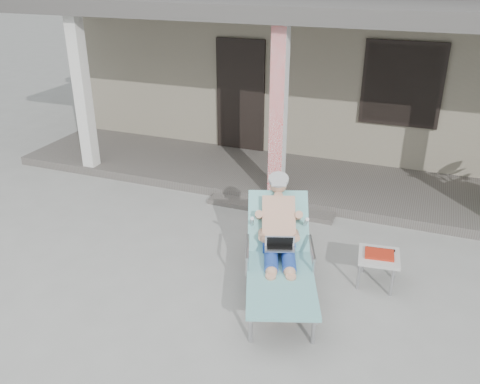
% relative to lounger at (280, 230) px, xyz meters
% --- Properties ---
extents(ground, '(60.00, 60.00, 0.00)m').
position_rel_lounger_xyz_m(ground, '(-0.72, 0.06, -0.78)').
color(ground, '#9E9E99').
rests_on(ground, ground).
extents(house, '(10.40, 5.40, 3.30)m').
position_rel_lounger_xyz_m(house, '(-0.72, 6.56, 0.89)').
color(house, gray).
rests_on(house, ground).
extents(porch_deck, '(10.00, 2.00, 0.15)m').
position_rel_lounger_xyz_m(porch_deck, '(-0.72, 3.06, -0.71)').
color(porch_deck, '#605B56').
rests_on(porch_deck, ground).
extents(porch_overhang, '(10.00, 2.30, 2.85)m').
position_rel_lounger_xyz_m(porch_overhang, '(-0.72, 3.01, 2.01)').
color(porch_overhang, silver).
rests_on(porch_overhang, porch_deck).
extents(porch_step, '(2.00, 0.30, 0.07)m').
position_rel_lounger_xyz_m(porch_step, '(-0.72, 1.91, -0.74)').
color(porch_step, '#605B56').
rests_on(porch_step, ground).
extents(lounger, '(1.31, 2.01, 1.27)m').
position_rel_lounger_xyz_m(lounger, '(0.00, 0.00, 0.00)').
color(lounger, '#B7B7BC').
rests_on(lounger, ground).
extents(side_table, '(0.53, 0.53, 0.43)m').
position_rel_lounger_xyz_m(side_table, '(1.08, 0.51, -0.42)').
color(side_table, beige).
rests_on(side_table, ground).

